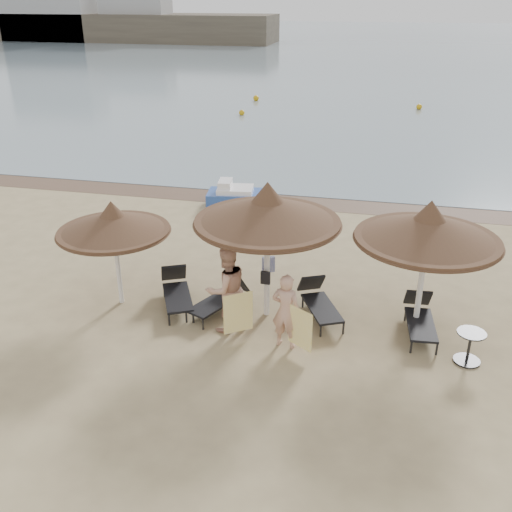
{
  "coord_description": "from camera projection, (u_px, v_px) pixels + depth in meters",
  "views": [
    {
      "loc": [
        2.37,
        -10.36,
        7.03
      ],
      "look_at": [
        -0.24,
        1.2,
        1.53
      ],
      "focal_mm": 40.0,
      "sensor_mm": 36.0,
      "label": 1
    }
  ],
  "objects": [
    {
      "name": "buoy_left",
      "position": [
        242.0,
        113.0,
        35.57
      ],
      "size": [
        0.35,
        0.35,
        0.35
      ],
      "primitive_type": "sphere",
      "color": "#D49B0D",
      "rests_on": "ground"
    },
    {
      "name": "palapa_center",
      "position": [
        267.0,
        211.0,
        12.59
      ],
      "size": [
        3.33,
        3.33,
        3.31
      ],
      "rotation": [
        0.0,
        0.0,
        -0.4
      ],
      "color": "white",
      "rests_on": "ground"
    },
    {
      "name": "towel_right",
      "position": [
        300.0,
        328.0,
        11.92
      ],
      "size": [
        0.56,
        0.38,
        0.92
      ],
      "rotation": [
        0.0,
        0.0,
        -0.58
      ],
      "color": "yellow",
      "rests_on": "ground"
    },
    {
      "name": "wet_sand_strip",
      "position": [
        312.0,
        203.0,
        20.91
      ],
      "size": [
        200.0,
        1.6,
        0.01
      ],
      "primitive_type": "cube",
      "color": "brown",
      "rests_on": "ground"
    },
    {
      "name": "sea",
      "position": [
        376.0,
        45.0,
        83.36
      ],
      "size": [
        200.0,
        140.0,
        0.03
      ],
      "primitive_type": "cube",
      "color": "slate",
      "rests_on": "ground"
    },
    {
      "name": "person_right",
      "position": [
        286.0,
        305.0,
        12.06
      ],
      "size": [
        1.01,
        0.75,
        2.01
      ],
      "primitive_type": "imported",
      "rotation": [
        0.0,
        0.0,
        2.97
      ],
      "color": "tan",
      "rests_on": "ground"
    },
    {
      "name": "bag_dark",
      "position": [
        265.0,
        278.0,
        13.11
      ],
      "size": [
        0.22,
        0.09,
        0.31
      ],
      "rotation": [
        0.0,
        0.0,
        -0.07
      ],
      "color": "black",
      "rests_on": "ground"
    },
    {
      "name": "side_table",
      "position": [
        469.0,
        348.0,
        11.79
      ],
      "size": [
        0.59,
        0.59,
        0.71
      ],
      "rotation": [
        0.0,
        0.0,
        -0.24
      ],
      "color": "#242425",
      "rests_on": "ground"
    },
    {
      "name": "lounger_near_right",
      "position": [
        319.0,
        301.0,
        13.55
      ],
      "size": [
        1.31,
        1.87,
        0.8
      ],
      "rotation": [
        0.0,
        0.0,
        0.45
      ],
      "color": "#242425",
      "rests_on": "ground"
    },
    {
      "name": "bag_patterned",
      "position": [
        268.0,
        264.0,
        13.33
      ],
      "size": [
        0.31,
        0.21,
        0.38
      ],
      "rotation": [
        0.0,
        0.0,
        0.43
      ],
      "color": "silver",
      "rests_on": "ground"
    },
    {
      "name": "buoy_extra",
      "position": [
        256.0,
        98.0,
        40.3
      ],
      "size": [
        0.41,
        0.41,
        0.41
      ],
      "primitive_type": "sphere",
      "color": "#D49B0D",
      "rests_on": "ground"
    },
    {
      "name": "ground",
      "position": [
        255.0,
        342.0,
        12.6
      ],
      "size": [
        160.0,
        160.0,
        0.0
      ],
      "primitive_type": "plane",
      "color": "tan",
      "rests_on": "ground"
    },
    {
      "name": "lounger_far_left",
      "position": [
        176.0,
        290.0,
        14.01
      ],
      "size": [
        1.35,
        1.94,
        0.83
      ],
      "rotation": [
        0.0,
        0.0,
        0.44
      ],
      "color": "#242425",
      "rests_on": "ground"
    },
    {
      "name": "palapa_left",
      "position": [
        113.0,
        223.0,
        13.32
      ],
      "size": [
        2.69,
        2.69,
        2.66
      ],
      "rotation": [
        0.0,
        0.0,
        0.38
      ],
      "color": "white",
      "rests_on": "ground"
    },
    {
      "name": "lounger_near_left",
      "position": [
        221.0,
        297.0,
        13.73
      ],
      "size": [
        1.24,
        1.81,
        0.78
      ],
      "rotation": [
        0.0,
        0.0,
        -0.43
      ],
      "color": "#242425",
      "rests_on": "ground"
    },
    {
      "name": "palapa_right",
      "position": [
        428.0,
        229.0,
        12.05
      ],
      "size": [
        3.14,
        3.14,
        3.11
      ],
      "rotation": [
        0.0,
        0.0,
        0.06
      ],
      "color": "white",
      "rests_on": "ground"
    },
    {
      "name": "far_shore",
      "position": [
        207.0,
        22.0,
        85.24
      ],
      "size": [
        150.0,
        54.8,
        12.0
      ],
      "color": "brown",
      "rests_on": "ground"
    },
    {
      "name": "towel_left",
      "position": [
        238.0,
        313.0,
        12.44
      ],
      "size": [
        0.57,
        0.41,
        0.96
      ],
      "rotation": [
        0.0,
        0.0,
        0.62
      ],
      "color": "yellow",
      "rests_on": "ground"
    },
    {
      "name": "lounger_far_right",
      "position": [
        420.0,
        317.0,
        12.89
      ],
      "size": [
        0.73,
        1.81,
        0.79
      ],
      "rotation": [
        0.0,
        0.0,
        0.08
      ],
      "color": "#242425",
      "rests_on": "ground"
    },
    {
      "name": "buoy_mid",
      "position": [
        419.0,
        107.0,
        37.34
      ],
      "size": [
        0.37,
        0.37,
        0.37
      ],
      "primitive_type": "sphere",
      "color": "#D49B0D",
      "rests_on": "ground"
    },
    {
      "name": "person_left",
      "position": [
        226.0,
        283.0,
        12.6
      ],
      "size": [
        1.29,
        1.26,
        2.38
      ],
      "primitive_type": "imported",
      "rotation": [
        0.0,
        0.0,
        3.88
      ],
      "color": "tan",
      "rests_on": "ground"
    },
    {
      "name": "pedal_boat",
      "position": [
        235.0,
        196.0,
        20.56
      ],
      "size": [
        2.12,
        1.42,
        0.92
      ],
      "rotation": [
        0.0,
        0.0,
        0.14
      ],
      "color": "#2B51A6",
      "rests_on": "ground"
    }
  ]
}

